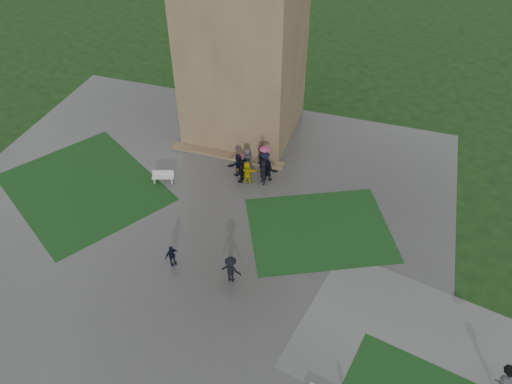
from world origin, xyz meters
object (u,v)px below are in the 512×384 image
(bench, at_px, (163,176))
(tower, at_px, (243,21))
(pedestrian_mid, at_px, (172,256))
(pedestrian_near, at_px, (231,269))
(pedestrian_path, at_px, (505,382))

(bench, bearing_deg, tower, 50.51)
(tower, height_order, pedestrian_mid, tower)
(pedestrian_near, xyz_separation_m, pedestrian_path, (14.65, -2.66, 0.16))
(pedestrian_near, bearing_deg, tower, -71.57)
(tower, height_order, pedestrian_path, tower)
(bench, height_order, pedestrian_near, pedestrian_near)
(bench, relative_size, pedestrian_path, 0.73)
(pedestrian_mid, distance_m, pedestrian_path, 18.64)
(bench, xyz_separation_m, pedestrian_path, (22.43, -9.70, 0.63))
(pedestrian_near, relative_size, pedestrian_path, 0.83)
(bench, bearing_deg, pedestrian_mid, -78.63)
(pedestrian_near, bearing_deg, pedestrian_mid, 1.73)
(pedestrian_path, bearing_deg, tower, 136.16)
(pedestrian_mid, bearing_deg, pedestrian_near, -59.11)
(tower, distance_m, pedestrian_near, 18.17)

